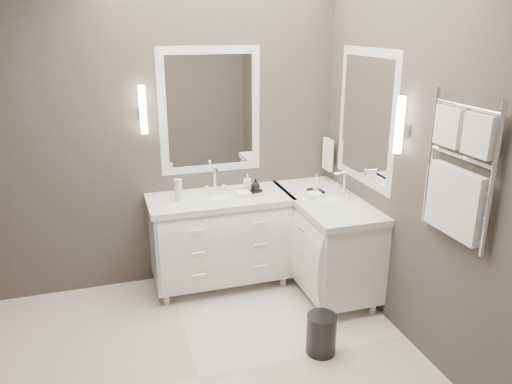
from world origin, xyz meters
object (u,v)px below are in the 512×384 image
object	(u,v)px
vanity_right	(325,237)
waste_bin	(321,334)
vanity_back	(220,235)
towel_ladder	(457,178)

from	to	relation	value
vanity_right	waste_bin	size ratio (longest dim) A/B	4.08
vanity_back	towel_ladder	bearing A→B (deg)	-55.90
waste_bin	vanity_back	bearing A→B (deg)	110.43
vanity_right	waste_bin	xyz separation A→B (m)	(-0.43, -0.88, -0.33)
vanity_back	towel_ladder	size ratio (longest dim) A/B	1.38
vanity_right	waste_bin	bearing A→B (deg)	-115.70
towel_ladder	vanity_back	bearing A→B (deg)	124.10
vanity_back	waste_bin	distance (m)	1.33
vanity_right	waste_bin	world-z (taller)	vanity_right
vanity_back	waste_bin	xyz separation A→B (m)	(0.45, -1.21, -0.33)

